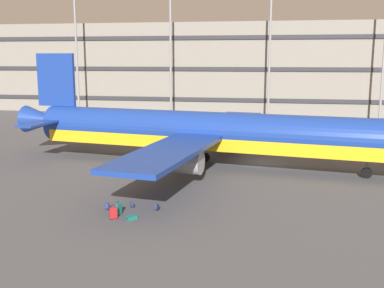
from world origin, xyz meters
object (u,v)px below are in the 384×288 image
(suitcase_laid_flat, at_px, (132,217))
(airliner, at_px, (211,133))
(suitcase_small, at_px, (113,213))
(suitcase_teal, at_px, (119,209))
(backpack_navy, at_px, (107,207))
(backpack_upright, at_px, (132,205))
(backpack_black, at_px, (156,207))

(suitcase_laid_flat, bearing_deg, airliner, 79.11)
(suitcase_small, xyz_separation_m, suitcase_teal, (0.08, 0.82, -0.01))
(backpack_navy, relative_size, backpack_upright, 1.16)
(suitcase_teal, height_order, backpack_black, suitcase_teal)
(suitcase_laid_flat, distance_m, suitcase_teal, 1.29)
(suitcase_small, relative_size, suitcase_teal, 1.09)
(airliner, distance_m, backpack_navy, 15.15)
(airliner, distance_m, suitcase_small, 16.31)
(backpack_black, height_order, backpack_upright, backpack_black)
(backpack_upright, bearing_deg, suitcase_small, -101.95)
(airliner, relative_size, suitcase_teal, 47.68)
(suitcase_laid_flat, relative_size, backpack_upright, 1.61)
(suitcase_teal, xyz_separation_m, backpack_upright, (0.43, 1.60, -0.20))
(suitcase_small, bearing_deg, airliner, 75.19)
(airliner, bearing_deg, backpack_navy, -110.22)
(suitcase_laid_flat, bearing_deg, backpack_navy, 146.46)
(airliner, xyz_separation_m, suitcase_teal, (-4.03, -14.73, -2.75))
(backpack_navy, bearing_deg, backpack_black, 7.54)
(backpack_navy, bearing_deg, suitcase_small, -57.13)
(airliner, distance_m, suitcase_teal, 15.52)
(suitcase_laid_flat, distance_m, backpack_black, 2.20)
(suitcase_laid_flat, bearing_deg, suitcase_teal, 147.91)
(backpack_navy, bearing_deg, suitcase_teal, -34.88)
(airliner, height_order, backpack_black, airliner)
(airliner, relative_size, backpack_upright, 87.79)
(suitcase_laid_flat, height_order, suitcase_teal, suitcase_teal)
(airliner, bearing_deg, backpack_black, -97.68)
(backpack_black, bearing_deg, airliner, 82.32)
(backpack_upright, bearing_deg, backpack_navy, -151.84)
(backpack_black, bearing_deg, suitcase_teal, -151.13)
(suitcase_small, distance_m, suitcase_laid_flat, 1.20)
(suitcase_laid_flat, xyz_separation_m, suitcase_teal, (-1.06, 0.67, 0.29))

